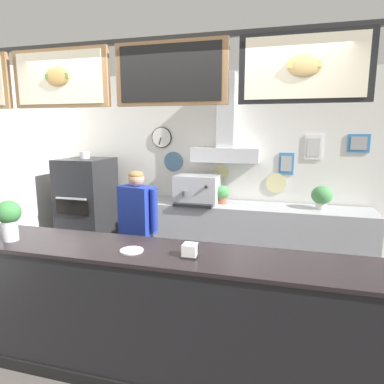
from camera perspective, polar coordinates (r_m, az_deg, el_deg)
ground_plane at (r=3.34m, az=-3.00°, el=-25.21°), size 6.31×6.31×0.00m
back_wall_assembly at (r=4.88m, az=5.17°, el=4.76°), size 5.26×2.52×2.74m
service_counter at (r=2.85m, az=-4.89°, el=-19.64°), size 4.67×0.60×1.04m
back_prep_counter at (r=4.80m, az=10.51°, el=-7.76°), size 2.96×0.61×0.93m
pizza_oven at (r=5.30m, az=-16.97°, el=-2.89°), size 0.66×0.76×1.63m
shop_worker at (r=3.88m, az=-9.00°, el=-6.74°), size 0.52×0.30×1.51m
espresso_machine at (r=4.75m, az=0.96°, el=0.48°), size 0.59×0.56×0.39m
potted_thyme at (r=4.72m, az=5.04°, el=-0.22°), size 0.21×0.21×0.25m
potted_rosemary at (r=4.67m, az=20.79°, el=-0.65°), size 0.26×0.26×0.30m
condiment_plate at (r=2.65m, az=-10.00°, el=-9.57°), size 0.18×0.18×0.01m
napkin_holder at (r=2.50m, az=-0.32°, el=-9.74°), size 0.13×0.12×0.11m
basil_vase at (r=3.18m, az=-28.15°, el=-3.88°), size 0.19×0.19×0.34m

